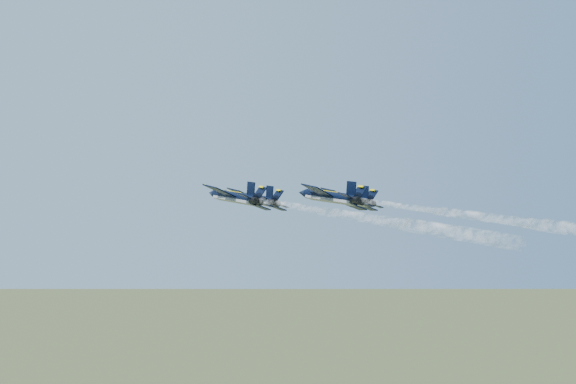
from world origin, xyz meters
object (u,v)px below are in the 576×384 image
object	(u,v)px
jet_lead	(254,199)
jet_left	(234,197)
jet_right	(345,199)
jet_slot	(329,197)

from	to	relation	value
jet_lead	jet_left	world-z (taller)	same
jet_lead	jet_right	size ratio (longest dim) A/B	1.00
jet_right	jet_lead	bearing A→B (deg)	142.09
jet_left	jet_right	bearing A→B (deg)	1.77
jet_left	jet_right	size ratio (longest dim) A/B	1.00
jet_left	jet_slot	world-z (taller)	same
jet_lead	jet_right	distance (m)	15.59
jet_lead	jet_slot	bearing A→B (deg)	-88.67
jet_right	jet_slot	world-z (taller)	same
jet_left	jet_slot	xyz separation A→B (m)	(13.24, -6.00, 0.00)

